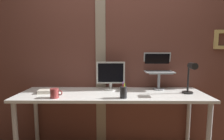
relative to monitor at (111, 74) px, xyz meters
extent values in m
cube|color=brown|center=(0.12, 0.18, 0.35)|extent=(3.26, 0.12, 2.61)
cube|color=gray|center=(-0.13, 0.12, 0.35)|extent=(0.13, 0.01, 2.61)
cube|color=tan|center=(1.31, 0.10, 0.42)|extent=(0.04, 0.03, 0.15)
cube|color=white|center=(0.02, -0.18, -0.20)|extent=(2.09, 0.60, 0.03)
cylinder|color=#B2B2B7|center=(-0.97, -0.42, -0.59)|extent=(0.05, 0.05, 0.74)
cylinder|color=#B2B2B7|center=(1.00, -0.42, -0.59)|extent=(0.05, 0.05, 0.74)
cylinder|color=#B2B2B7|center=(-0.97, 0.06, -0.59)|extent=(0.05, 0.05, 0.74)
cylinder|color=#B2B2B7|center=(1.00, 0.06, -0.59)|extent=(0.05, 0.05, 0.74)
cylinder|color=silver|center=(0.00, 0.00, -0.18)|extent=(0.18, 0.18, 0.01)
cylinder|color=silver|center=(0.00, 0.00, -0.14)|extent=(0.04, 0.04, 0.06)
cube|color=silver|center=(0.00, 0.00, 0.02)|extent=(0.34, 0.04, 0.26)
cube|color=black|center=(0.00, -0.02, 0.02)|extent=(0.31, 0.00, 0.23)
cylinder|color=gray|center=(0.59, 0.00, -0.18)|extent=(0.14, 0.14, 0.01)
cylinder|color=gray|center=(0.59, 0.00, -0.08)|extent=(0.03, 0.03, 0.19)
cube|color=gray|center=(0.59, 0.00, 0.02)|extent=(0.28, 0.22, 0.01)
cube|color=#ADB2B7|center=(0.59, 0.00, 0.03)|extent=(0.34, 0.21, 0.01)
cube|color=#2D2D30|center=(0.59, 0.02, 0.04)|extent=(0.30, 0.12, 0.00)
cube|color=#ADB2B7|center=(0.59, 0.13, 0.15)|extent=(0.34, 0.04, 0.23)
cube|color=black|center=(0.59, 0.12, 0.15)|extent=(0.31, 0.03, 0.20)
cylinder|color=black|center=(0.87, -0.18, -0.18)|extent=(0.12, 0.12, 0.02)
cylinder|color=black|center=(0.87, -0.18, -0.01)|extent=(0.02, 0.02, 0.32)
cylinder|color=black|center=(0.87, -0.27, 0.13)|extent=(0.07, 0.11, 0.07)
cylinder|color=#262628|center=(0.14, -0.38, -0.13)|extent=(0.07, 0.07, 0.12)
cylinder|color=red|center=(0.13, -0.39, -0.11)|extent=(0.02, 0.03, 0.13)
cylinder|color=purple|center=(0.13, -0.38, -0.10)|extent=(0.01, 0.02, 0.16)
cylinder|color=yellow|center=(0.14, -0.39, -0.10)|extent=(0.03, 0.03, 0.14)
cylinder|color=green|center=(0.15, -0.38, -0.10)|extent=(0.02, 0.02, 0.14)
cylinder|color=maroon|center=(-0.57, -0.38, -0.14)|extent=(0.09, 0.09, 0.10)
torus|color=maroon|center=(-0.51, -0.38, -0.13)|extent=(0.05, 0.01, 0.05)
cube|color=silver|center=(-0.71, -0.18, -0.17)|extent=(0.22, 0.17, 0.04)
camera|label=1|loc=(0.04, -2.12, 0.31)|focal=28.26mm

